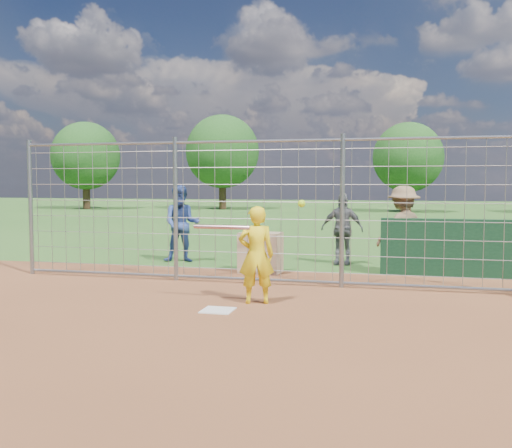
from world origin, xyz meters
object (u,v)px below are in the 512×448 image
(bystander_a, at_px, (182,224))
(bystander_c, at_px, (403,230))
(batter, at_px, (256,255))
(bystander_b, at_px, (342,229))
(equipment_bin, at_px, (261,253))

(bystander_a, xyz_separation_m, bystander_c, (4.80, -0.43, -0.00))
(bystander_a, bearing_deg, bystander_c, -19.78)
(batter, height_order, bystander_a, bystander_a)
(bystander_b, height_order, equipment_bin, bystander_b)
(batter, xyz_separation_m, equipment_bin, (-0.61, 2.82, -0.32))
(bystander_a, height_order, bystander_c, bystander_a)
(bystander_a, height_order, bystander_b, bystander_a)
(batter, bearing_deg, bystander_a, -72.31)
(equipment_bin, bearing_deg, bystander_a, 156.32)
(bystander_b, distance_m, equipment_bin, 2.15)
(bystander_a, distance_m, bystander_c, 4.82)
(batter, height_order, bystander_b, bystander_b)
(bystander_b, bearing_deg, batter, -99.33)
(batter, bearing_deg, bystander_b, -117.86)
(bystander_a, bearing_deg, equipment_bin, -41.72)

